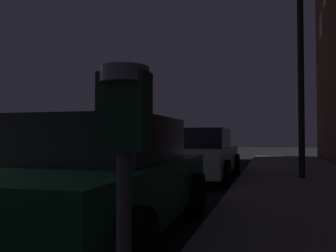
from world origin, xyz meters
name	(u,v)px	position (x,y,z in m)	size (l,w,h in m)	color
parking_meter	(124,150)	(4.27, -0.96, 1.14)	(0.19, 0.19, 1.31)	#59595B
car_green	(102,178)	(2.85, 1.64, 0.70)	(2.11, 4.24, 1.43)	#19592D
car_white	(198,154)	(2.85, 7.53, 0.70)	(2.07, 4.56, 1.43)	silver
street_lamp	(301,44)	(5.58, 7.46, 3.62)	(0.44, 0.44, 5.20)	black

